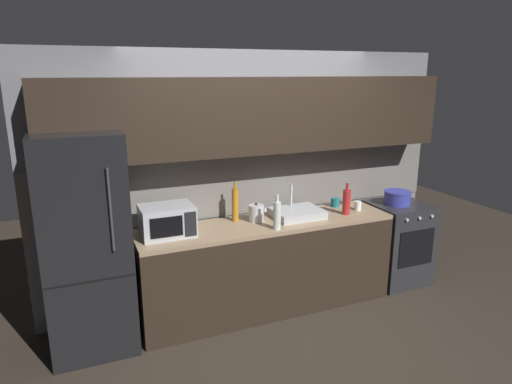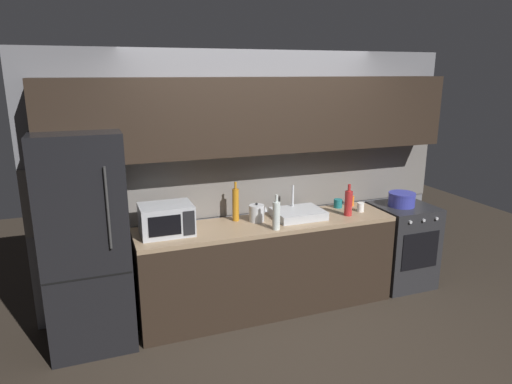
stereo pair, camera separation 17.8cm
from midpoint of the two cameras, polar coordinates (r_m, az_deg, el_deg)
The scene contains 15 objects.
ground_plane at distance 4.04m, azimuth 7.78°, elevation -19.92°, with size 10.00×10.00×0.00m, color #2D261E.
back_wall at distance 4.47m, azimuth 1.20°, elevation 5.23°, with size 4.25×0.44×2.50m.
counter_run at distance 4.53m, azimuth 2.54°, elevation -9.23°, with size 2.51×0.60×0.90m.
refrigerator at distance 4.03m, azimuth -19.40°, elevation -5.90°, with size 0.68×0.69×1.85m.
oven_range at distance 5.31m, azimuth 18.68°, elevation -6.29°, with size 0.60×0.62×0.90m.
microwave at distance 4.07m, azimuth -9.96°, elevation -3.41°, with size 0.46×0.35×0.27m.
sink_basin at distance 4.51m, azimuth 6.44°, elevation -2.71°, with size 0.48×0.38×0.30m.
kettle at distance 4.37m, azimuth 1.26°, elevation -2.67°, with size 0.18×0.15×0.19m.
wine_bottle_amber at distance 4.36m, azimuth -1.40°, elevation -1.57°, with size 0.06×0.06×0.38m.
wine_bottle_red at distance 4.64m, azimuth 12.60°, elevation -1.33°, with size 0.08×0.08×0.32m.
wine_bottle_clear at distance 4.13m, azimuth 3.85°, elevation -2.93°, with size 0.07×0.07×0.33m.
mug_teal at distance 4.91m, azimuth 11.27°, elevation -1.42°, with size 0.09×0.09×0.09m, color #19666B.
mug_orange at distance 5.01m, azimuth 12.73°, elevation -1.08°, with size 0.08×0.08×0.10m, color orange.
mug_white at distance 4.82m, azimuth 14.01°, elevation -1.86°, with size 0.07×0.07×0.09m, color silver.
cooking_pot at distance 5.13m, azimuth 18.76°, elevation -0.89°, with size 0.28×0.28×0.15m.
Camera 2 is at (-1.55, -2.93, 2.30)m, focal length 31.89 mm.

